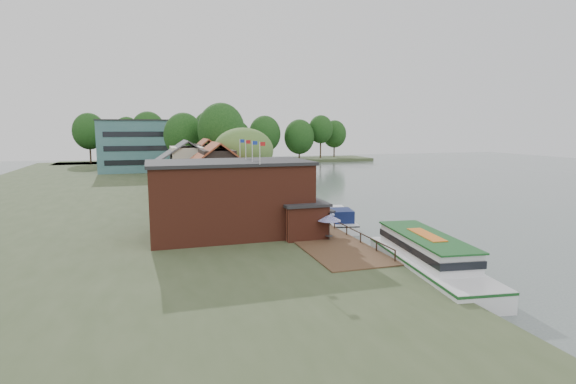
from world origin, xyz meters
TOP-DOWN VIEW (x-y plane):
  - ground at (0.00, 0.00)m, footprint 260.00×260.00m
  - land_bank at (-30.00, 35.00)m, footprint 50.00×140.00m
  - quay_deck at (-8.00, 10.00)m, footprint 6.00×50.00m
  - quay_rail at (-5.30, 10.50)m, footprint 0.20×49.00m
  - pub at (-14.00, -1.00)m, footprint 20.00×11.00m
  - hotel_block at (-22.00, 70.00)m, footprint 25.40×12.40m
  - cottage_a at (-15.00, 14.00)m, footprint 8.60×7.60m
  - cottage_b at (-18.00, 24.00)m, footprint 9.60×8.60m
  - cottage_c at (-14.00, 33.00)m, footprint 7.60×7.60m
  - willow at (-10.50, 19.00)m, footprint 8.60×8.60m
  - umbrella_0 at (-7.65, -6.27)m, footprint 2.24×2.24m
  - umbrella_1 at (-6.96, -3.47)m, footprint 2.04×2.04m
  - umbrella_2 at (-7.92, -0.31)m, footprint 2.06×2.06m
  - umbrella_3 at (-6.52, 2.98)m, footprint 2.19×2.19m
  - umbrella_4 at (-7.83, 5.03)m, footprint 1.99×1.99m
  - umbrella_5 at (-6.92, 7.71)m, footprint 2.45×2.45m
  - umbrella_6 at (-7.16, 11.17)m, footprint 1.94×1.94m
  - cruiser_0 at (-2.79, 2.92)m, footprint 5.10×10.45m
  - cruiser_1 at (-3.24, 15.92)m, footprint 3.90×10.10m
  - cruiser_2 at (-2.33, 25.69)m, footprint 4.21×10.14m
  - tour_boat at (-3.13, -15.42)m, footprint 6.09×15.42m
  - swan at (-1.04, -11.37)m, footprint 0.44×0.44m
  - bank_tree_0 at (-10.13, 41.21)m, footprint 8.87×8.87m
  - bank_tree_1 at (-16.57, 48.09)m, footprint 7.80×7.80m
  - bank_tree_2 at (-10.21, 56.29)m, footprint 8.17×8.17m
  - bank_tree_3 at (-11.63, 78.76)m, footprint 8.60×8.60m
  - bank_tree_4 at (-10.88, 86.07)m, footprint 7.62×7.62m
  - bank_tree_5 at (-12.05, 93.70)m, footprint 6.79×6.79m

SIDE VIEW (x-z plane):
  - ground at x=0.00m, z-range 0.00..0.00m
  - swan at x=-1.04m, z-range 0.00..0.44m
  - land_bank at x=-30.00m, z-range 0.00..1.00m
  - quay_deck at x=-8.00m, z-range 1.00..1.10m
  - cruiser_2 at x=-2.33m, z-range 0.00..2.39m
  - cruiser_1 at x=-3.24m, z-range 0.00..2.40m
  - cruiser_0 at x=-2.79m, z-range 0.00..2.43m
  - quay_rail at x=-5.30m, z-range 1.00..2.00m
  - tour_boat at x=-3.13m, z-range 0.00..3.28m
  - umbrella_0 at x=-7.65m, z-range 1.10..3.48m
  - umbrella_1 at x=-6.96m, z-range 1.10..3.48m
  - umbrella_2 at x=-7.92m, z-range 1.10..3.48m
  - umbrella_3 at x=-6.52m, z-range 1.10..3.48m
  - umbrella_4 at x=-7.83m, z-range 1.10..3.48m
  - umbrella_5 at x=-6.92m, z-range 1.10..3.48m
  - umbrella_6 at x=-7.16m, z-range 1.10..3.48m
  - pub at x=-14.00m, z-range 1.00..8.30m
  - cottage_a at x=-15.00m, z-range 1.00..9.50m
  - cottage_b at x=-18.00m, z-range 1.00..9.50m
  - cottage_c at x=-14.00m, z-range 1.00..9.50m
  - willow at x=-10.50m, z-range 1.00..11.43m
  - bank_tree_4 at x=-10.88m, z-range 1.00..11.99m
  - bank_tree_2 at x=-10.21m, z-range 1.00..12.86m
  - bank_tree_3 at x=-11.63m, z-range 1.00..13.03m
  - hotel_block at x=-22.00m, z-range 1.00..13.30m
  - bank_tree_5 at x=-12.05m, z-range 1.00..14.02m
  - bank_tree_1 at x=-16.57m, z-range 1.00..14.36m
  - bank_tree_0 at x=-10.13m, z-range 1.00..16.03m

